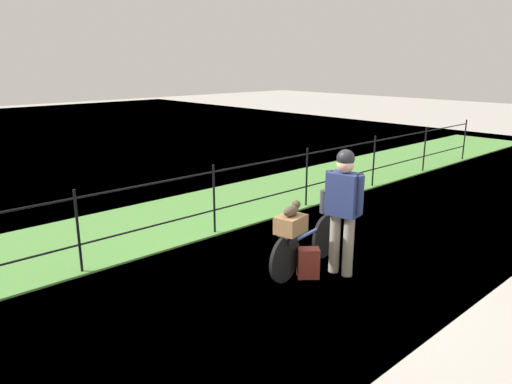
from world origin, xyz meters
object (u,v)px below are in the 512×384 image
object	(u,v)px
terrier_dog	(292,210)
backpack_on_paving	(308,263)
bicycle_main	(305,246)
cyclist_person	(343,201)
wooden_crate	(291,224)
mooring_bollard	(325,202)

from	to	relation	value
terrier_dog	backpack_on_paving	distance (m)	0.77
bicycle_main	cyclist_person	distance (m)	0.82
wooden_crate	terrier_dog	distance (m)	0.19
mooring_bollard	cyclist_person	bearing A→B (deg)	-136.28
wooden_crate	cyclist_person	distance (m)	0.75
backpack_on_paving	cyclist_person	bearing A→B (deg)	-166.65
bicycle_main	terrier_dog	distance (m)	0.69
mooring_bollard	bicycle_main	bearing A→B (deg)	-146.64
bicycle_main	backpack_on_paving	world-z (taller)	bicycle_main
terrier_dog	mooring_bollard	xyz separation A→B (m)	(2.51, 1.49, -0.72)
cyclist_person	backpack_on_paving	bearing A→B (deg)	152.31
bicycle_main	wooden_crate	distance (m)	0.55
cyclist_person	terrier_dog	bearing A→B (deg)	148.59
terrier_dog	backpack_on_paving	xyz separation A→B (m)	(0.18, -0.14, -0.74)
backpack_on_paving	mooring_bollard	world-z (taller)	mooring_bollard
wooden_crate	mooring_bollard	distance (m)	2.99
backpack_on_paving	bicycle_main	bearing A→B (deg)	-87.76
wooden_crate	backpack_on_paving	xyz separation A→B (m)	(0.20, -0.14, -0.55)
mooring_bollard	terrier_dog	bearing A→B (deg)	-149.33
terrier_dog	wooden_crate	bearing A→B (deg)	-170.17
terrier_dog	cyclist_person	xyz separation A→B (m)	(0.58, -0.36, 0.07)
backpack_on_paving	mooring_bollard	distance (m)	2.85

